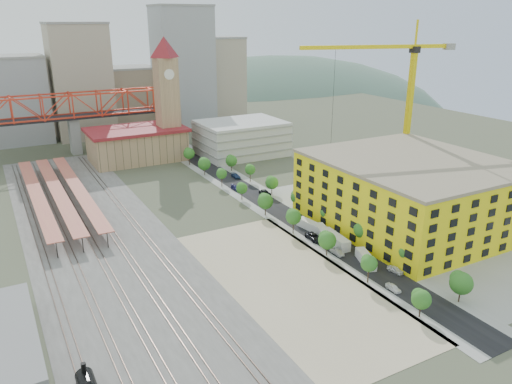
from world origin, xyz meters
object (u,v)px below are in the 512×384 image
construction_building (410,193)px  site_trailer_b (335,240)px  site_trailer_d (310,226)px  site_trailer_a (366,259)px  site_trailer_c (324,234)px  tower_crane (401,89)px  clock_tower (166,87)px  car_0 (393,288)px

construction_building → site_trailer_b: bearing=-177.6°
site_trailer_d → site_trailer_a: bearing=-98.2°
site_trailer_a → site_trailer_c: size_ratio=0.93×
site_trailer_c → site_trailer_d: bearing=105.5°
tower_crane → clock_tower: bearing=124.9°
clock_tower → site_trailer_d: clock_tower is taller
tower_crane → site_trailer_b: (-44.08, -26.49, -32.03)m
site_trailer_a → car_0: size_ratio=2.24×
construction_building → car_0: 39.41m
tower_crane → site_trailer_b: 60.58m
clock_tower → site_trailer_c: size_ratio=5.62×
construction_building → tower_crane: 39.36m
site_trailer_c → site_trailer_d: (0.00, 6.36, -0.09)m
tower_crane → car_0: bearing=-132.9°
tower_crane → car_0: tower_crane is taller
clock_tower → construction_building: bearing=-71.2°
construction_building → site_trailer_b: 27.23m
site_trailer_a → site_trailer_b: size_ratio=0.84×
site_trailer_b → car_0: size_ratio=2.67×
tower_crane → site_trailer_a: (-44.08, -38.25, -32.26)m
site_trailer_c → clock_tower: bearing=110.3°
site_trailer_a → site_trailer_b: bearing=109.9°
site_trailer_b → car_0: site_trailer_b is taller
construction_building → car_0: bearing=-139.0°
site_trailer_a → site_trailer_b: 11.76m
construction_building → car_0: construction_building is taller
construction_building → site_trailer_b: construction_building is taller
clock_tower → site_trailer_b: 105.01m
tower_crane → site_trailer_d: bearing=-160.8°
tower_crane → site_trailer_d: size_ratio=6.29×
tower_crane → site_trailer_d: 56.74m
site_trailer_b → site_trailer_c: bearing=95.1°
tower_crane → site_trailer_b: bearing=-149.0°
site_trailer_b → car_0: bearing=-92.0°
site_trailer_b → site_trailer_d: 11.11m
tower_crane → car_0: (-47.08, -50.60, -32.78)m
site_trailer_c → site_trailer_b: bearing=-74.5°
site_trailer_a → tower_crane: bearing=60.9°
site_trailer_b → site_trailer_c: size_ratio=1.11×
site_trailer_b → site_trailer_d: size_ratio=1.19×
site_trailer_a → clock_tower: bearing=114.0°
site_trailer_a → car_0: site_trailer_a is taller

